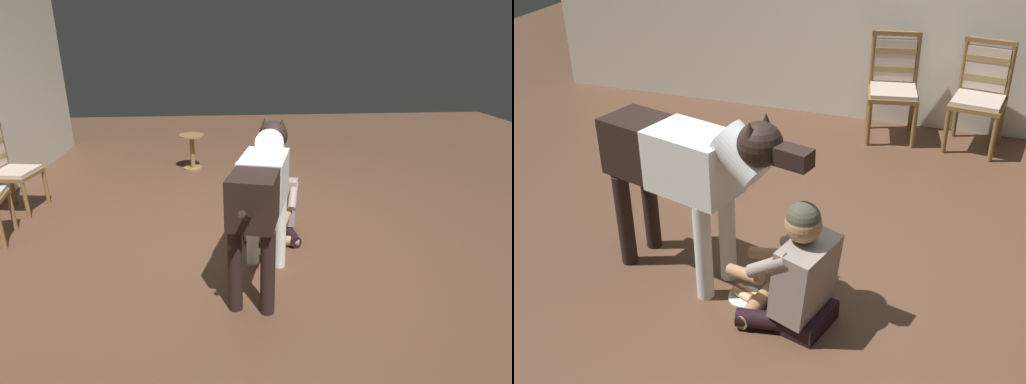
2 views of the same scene
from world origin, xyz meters
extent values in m
plane|color=brown|center=(0.00, 0.00, 0.00)|extent=(13.18, 13.18, 0.00)
cylinder|color=brown|center=(0.27, 2.31, 0.21)|extent=(0.04, 0.04, 0.42)
cylinder|color=brown|center=(-0.14, 2.23, 0.21)|extent=(0.04, 0.04, 0.42)
cylinder|color=brown|center=(0.97, 2.24, 0.21)|extent=(0.04, 0.04, 0.42)
cylinder|color=brown|center=(0.56, 2.29, 0.21)|extent=(0.04, 0.04, 0.42)
cylinder|color=brown|center=(1.03, 2.65, 0.21)|extent=(0.04, 0.04, 0.42)
cube|color=brown|center=(0.79, 2.47, 0.44)|extent=(0.52, 0.52, 0.04)
cube|color=#BFAA99|center=(0.79, 2.47, 0.48)|extent=(0.48, 0.48, 0.04)
cylinder|color=brown|center=(1.03, 2.65, 0.72)|extent=(0.04, 0.04, 0.52)
cube|color=black|center=(0.02, -0.40, 0.06)|extent=(0.32, 0.39, 0.12)
cylinder|color=black|center=(-0.17, -0.51, 0.07)|extent=(0.41, 0.18, 0.11)
cylinder|color=#A77A54|center=(-0.30, -0.41, 0.06)|extent=(0.16, 0.37, 0.09)
cylinder|color=black|center=(-0.09, -0.21, 0.07)|extent=(0.38, 0.34, 0.11)
cylinder|color=#A77A54|center=(-0.25, -0.24, 0.06)|extent=(0.21, 0.37, 0.09)
cube|color=gray|center=(0.00, -0.40, 0.35)|extent=(0.36, 0.46, 0.47)
cylinder|color=gray|center=(-0.17, -0.53, 0.47)|extent=(0.30, 0.15, 0.24)
cylinder|color=#A77A54|center=(-0.35, -0.43, 0.30)|extent=(0.28, 0.17, 0.12)
cylinder|color=gray|center=(-0.08, -0.19, 0.47)|extent=(0.30, 0.15, 0.24)
cylinder|color=#A77A54|center=(-0.29, -0.19, 0.30)|extent=(0.28, 0.10, 0.12)
sphere|color=#A77A54|center=(-0.02, -0.39, 0.68)|extent=(0.21, 0.21, 0.21)
sphere|color=#484536|center=(-0.02, -0.39, 0.72)|extent=(0.19, 0.19, 0.19)
cylinder|color=silver|center=(-0.59, -0.11, 0.33)|extent=(0.11, 0.11, 0.66)
cylinder|color=silver|center=(-0.66, -0.34, 0.33)|extent=(0.11, 0.11, 0.66)
cylinder|color=black|center=(-1.23, 0.06, 0.33)|extent=(0.11, 0.11, 0.66)
cylinder|color=black|center=(-1.30, -0.17, 0.33)|extent=(0.11, 0.11, 0.66)
cube|color=silver|center=(-0.76, -0.19, 0.85)|extent=(0.59, 0.46, 0.38)
cube|color=black|center=(-1.15, -0.09, 0.85)|extent=(0.52, 0.43, 0.36)
cylinder|color=silver|center=(-0.41, -0.29, 1.00)|extent=(0.43, 0.33, 0.37)
sphere|color=black|center=(-0.29, -0.32, 1.09)|extent=(0.26, 0.26, 0.26)
cube|color=black|center=(-0.09, -0.37, 1.07)|extent=(0.21, 0.16, 0.10)
cone|color=black|center=(-0.29, -0.24, 1.18)|extent=(0.11, 0.11, 0.11)
cone|color=black|center=(-0.33, -0.39, 1.18)|extent=(0.11, 0.11, 0.11)
cylinder|color=black|center=(-1.38, -0.02, 0.81)|extent=(0.34, 0.13, 0.22)
cylinder|color=white|center=(-0.41, -0.29, 0.01)|extent=(0.21, 0.21, 0.01)
cylinder|color=#E6B97A|center=(-0.42, -0.31, 0.04)|extent=(0.17, 0.11, 0.05)
cylinder|color=#E6B97A|center=(-0.40, -0.27, 0.04)|extent=(0.17, 0.11, 0.05)
cylinder|color=maroon|center=(-0.41, -0.29, 0.04)|extent=(0.17, 0.10, 0.04)
cylinder|color=olive|center=(2.23, 0.59, 0.25)|extent=(0.07, 0.07, 0.50)
cylinder|color=olive|center=(2.23, 0.59, 0.01)|extent=(0.28, 0.28, 0.02)
cylinder|color=olive|center=(2.23, 0.59, 0.51)|extent=(0.37, 0.37, 0.02)
camera|label=1|loc=(-3.80, 0.11, 1.92)|focal=28.90mm
camera|label=2|loc=(0.74, -3.18, 2.48)|focal=43.92mm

